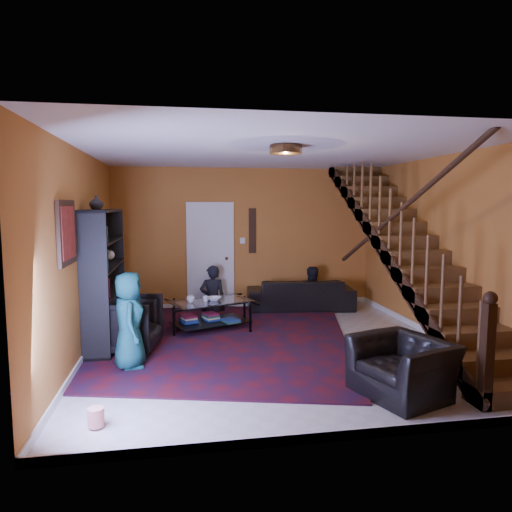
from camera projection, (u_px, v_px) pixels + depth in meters
The scene contains 21 objects.
floor at pixel (272, 347), 6.68m from camera, with size 5.50×5.50×0.00m, color beige.
room at pixel (180, 324), 7.76m from camera, with size 5.50×5.50×5.50m.
staircase at pixel (410, 249), 6.87m from camera, with size 0.95×5.02×3.18m.
bookshelf at pixel (105, 279), 6.76m from camera, with size 0.35×1.80×2.00m.
door at pixel (210, 257), 9.12m from camera, with size 0.82×0.05×2.05m, color silver.
framed_picture at pixel (67, 233), 5.18m from camera, with size 0.04×0.74×0.74m, color maroon.
wall_hanging at pixel (252, 231), 9.21m from camera, with size 0.14×0.03×0.90m, color black.
ceiling_fixture at pixel (286, 150), 5.59m from camera, with size 0.40×0.40×0.10m, color #3F2814.
rug at pixel (218, 339), 7.04m from camera, with size 3.90×4.45×0.02m, color #470C11.
sofa at pixel (300, 294), 9.07m from camera, with size 2.08×0.81×0.61m, color black.
armchair_left at pixel (128, 324), 6.42m from camera, with size 0.84×0.86×0.78m, color black.
armchair_right at pixel (402, 368), 4.93m from camera, with size 0.96×0.84×0.62m, color black.
person_adult_a at pixel (213, 300), 8.84m from camera, with size 0.50×0.33×1.36m, color black.
person_adult_b at pixel (311, 298), 9.17m from camera, with size 0.63×0.49×1.29m, color black.
person_child at pixel (129, 320), 5.73m from camera, with size 0.60×0.39×1.23m, color #175957.
coffee_table at pixel (211, 313), 7.57m from camera, with size 1.46×1.16×0.49m.
cup_a at pixel (191, 299), 7.43m from camera, with size 0.13×0.13×0.11m, color #999999.
cup_b at pixel (206, 299), 7.49m from camera, with size 0.09×0.09×0.09m, color #999999.
bowl at pixel (214, 299), 7.58m from camera, with size 0.23×0.23×0.06m, color #999999.
vase at pixel (96, 203), 6.15m from camera, with size 0.18×0.18×0.19m, color #999999.
popcorn_bucket at pixel (96, 417), 4.22m from camera, with size 0.15×0.15×0.17m, color red.
Camera 1 is at (-1.31, -6.36, 2.06)m, focal length 32.00 mm.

